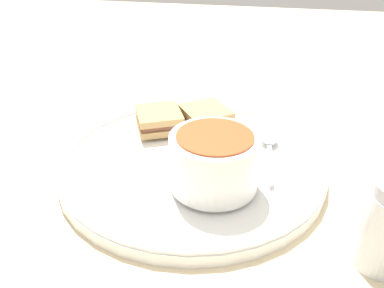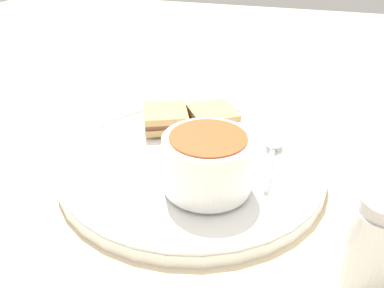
% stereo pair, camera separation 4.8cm
% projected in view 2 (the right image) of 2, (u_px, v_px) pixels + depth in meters
% --- Properties ---
extents(ground_plane, '(2.40, 2.40, 0.00)m').
position_uv_depth(ground_plane, '(192.00, 168.00, 0.50)').
color(ground_plane, beige).
extents(plate, '(0.34, 0.34, 0.02)m').
position_uv_depth(plate, '(192.00, 162.00, 0.49)').
color(plate, white).
rests_on(plate, ground_plane).
extents(soup_bowl, '(0.10, 0.10, 0.06)m').
position_uv_depth(soup_bowl, '(208.00, 162.00, 0.41)').
color(soup_bowl, white).
rests_on(soup_bowl, plate).
extents(spoon, '(0.03, 0.12, 0.01)m').
position_uv_depth(spoon, '(273.00, 147.00, 0.50)').
color(spoon, silver).
rests_on(spoon, plate).
extents(sandwich_half_near, '(0.09, 0.09, 0.03)m').
position_uv_depth(sandwich_half_near, '(211.00, 117.00, 0.55)').
color(sandwich_half_near, tan).
rests_on(sandwich_half_near, plate).
extents(sandwich_half_far, '(0.09, 0.09, 0.03)m').
position_uv_depth(sandwich_half_far, '(166.00, 118.00, 0.55)').
color(sandwich_half_far, tan).
rests_on(sandwich_half_far, plate).
extents(salt_shaker, '(0.04, 0.04, 0.09)m').
position_uv_depth(salt_shaker, '(373.00, 243.00, 0.32)').
color(salt_shaker, silver).
rests_on(salt_shaker, ground_plane).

